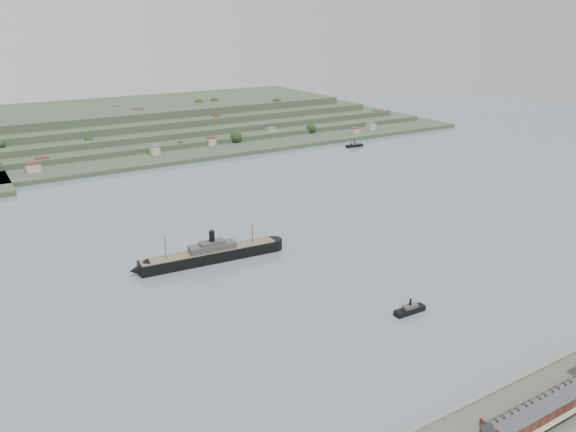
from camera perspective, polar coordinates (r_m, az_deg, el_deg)
ground at (r=328.63m, az=1.00°, el=-3.60°), size 1400.00×1400.00×0.00m
terrace_row at (r=214.22m, az=24.68°, el=-17.27°), size 55.60×9.80×11.07m
far_peninsula at (r=685.15m, az=-15.15°, el=8.98°), size 760.00×309.00×30.00m
steamship at (r=316.50m, az=-8.31°, el=-3.97°), size 89.45×17.21×21.45m
tugboat at (r=268.32m, az=12.27°, el=-9.27°), size 16.15×4.70×7.22m
ferry_east at (r=602.09m, az=6.76°, el=7.15°), size 19.71×6.71×7.27m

